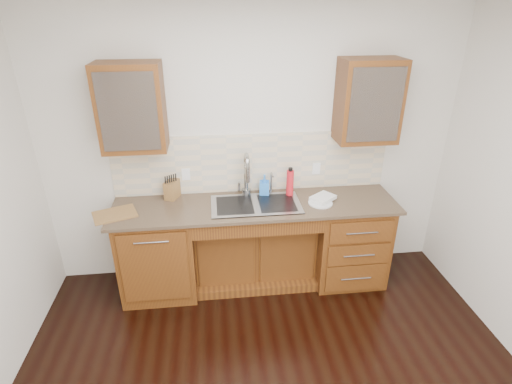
{
  "coord_description": "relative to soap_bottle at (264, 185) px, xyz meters",
  "views": [
    {
      "loc": [
        -0.38,
        -1.9,
        2.66
      ],
      "look_at": [
        0.0,
        1.4,
        1.05
      ],
      "focal_mm": 28.0,
      "sensor_mm": 36.0,
      "label": 1
    }
  ],
  "objects": [
    {
      "name": "base_cabinet_right",
      "position": [
        0.84,
        -0.18,
        -0.57
      ],
      "size": [
        0.7,
        0.62,
        0.88
      ],
      "primitive_type": "cube",
      "color": "#593014",
      "rests_on": "ground"
    },
    {
      "name": "base_cabinet_left",
      "position": [
        -1.06,
        -0.18,
        -0.57
      ],
      "size": [
        0.7,
        0.62,
        0.88
      ],
      "primitive_type": "cube",
      "color": "#593014",
      "rests_on": "ground"
    },
    {
      "name": "backsplash",
      "position": [
        -0.11,
        0.12,
        0.19
      ],
      "size": [
        2.7,
        0.02,
        0.59
      ],
      "primitive_type": "cube",
      "color": "beige",
      "rests_on": "wall_back"
    },
    {
      "name": "faucet",
      "position": [
        -0.18,
        0.02,
        0.1
      ],
      "size": [
        0.04,
        0.04,
        0.4
      ],
      "primitive_type": "cylinder",
      "color": "#999993",
      "rests_on": "countertop"
    },
    {
      "name": "cup_left_a",
      "position": [
        -1.22,
        -0.04,
        0.76
      ],
      "size": [
        0.18,
        0.18,
        0.11
      ],
      "primitive_type": "imported",
      "rotation": [
        0.0,
        0.0,
        0.34
      ],
      "color": "white",
      "rests_on": "upper_cabinet_left"
    },
    {
      "name": "sink",
      "position": [
        -0.11,
        -0.21,
        -0.19
      ],
      "size": [
        0.84,
        0.46,
        0.19
      ],
      "primitive_type": "cube",
      "color": "#9E9EA5",
      "rests_on": "countertop"
    },
    {
      "name": "upper_cabinet_right",
      "position": [
        0.94,
        -0.04,
        0.81
      ],
      "size": [
        0.55,
        0.34,
        0.75
      ],
      "primitive_type": "cube",
      "color": "#593014",
      "rests_on": "wall_back"
    },
    {
      "name": "countertop",
      "position": [
        -0.11,
        -0.19,
        -0.12
      ],
      "size": [
        2.7,
        0.65,
        0.03
      ],
      "primitive_type": "cube",
      "color": "#84705B",
      "rests_on": "base_cabinet_left"
    },
    {
      "name": "cup_right_b",
      "position": [
        1.03,
        -0.04,
        0.76
      ],
      "size": [
        0.12,
        0.12,
        0.1
      ],
      "primitive_type": "imported",
      "rotation": [
        0.0,
        0.0,
        -0.21
      ],
      "color": "white",
      "rests_on": "upper_cabinet_right"
    },
    {
      "name": "outlet_right",
      "position": [
        0.54,
        0.11,
        0.11
      ],
      "size": [
        0.08,
        0.01,
        0.12
      ],
      "primitive_type": "cube",
      "color": "white",
      "rests_on": "backsplash"
    },
    {
      "name": "water_bottle",
      "position": [
        0.24,
        -0.05,
        0.03
      ],
      "size": [
        0.08,
        0.08,
        0.26
      ],
      "primitive_type": "cylinder",
      "rotation": [
        0.0,
        0.0,
        -0.07
      ],
      "color": "red",
      "rests_on": "countertop"
    },
    {
      "name": "dish_towel",
      "position": [
        0.54,
        -0.2,
        -0.07
      ],
      "size": [
        0.28,
        0.27,
        0.04
      ],
      "primitive_type": "cube",
      "rotation": [
        0.0,
        0.0,
        0.64
      ],
      "color": "white",
      "rests_on": "plate"
    },
    {
      "name": "wall_back",
      "position": [
        -0.11,
        0.18,
        0.34
      ],
      "size": [
        4.0,
        0.1,
        2.7
      ],
      "primitive_type": "cube",
      "color": "silver",
      "rests_on": "ground"
    },
    {
      "name": "knife_block",
      "position": [
        -0.9,
        0.03,
        -0.01
      ],
      "size": [
        0.16,
        0.19,
        0.18
      ],
      "primitive_type": "cube",
      "rotation": [
        0.0,
        0.0,
        -0.42
      ],
      "color": "brown",
      "rests_on": "countertop"
    },
    {
      "name": "cup_left_b",
      "position": [
        -1.01,
        -0.04,
        0.76
      ],
      "size": [
        0.12,
        0.12,
        0.1
      ],
      "primitive_type": "imported",
      "rotation": [
        0.0,
        0.0,
        -0.21
      ],
      "color": "silver",
      "rests_on": "upper_cabinet_left"
    },
    {
      "name": "cup_right_a",
      "position": [
        0.83,
        -0.04,
        0.76
      ],
      "size": [
        0.15,
        0.15,
        0.1
      ],
      "primitive_type": "imported",
      "rotation": [
        0.0,
        0.0,
        0.25
      ],
      "color": "white",
      "rests_on": "upper_cabinet_right"
    },
    {
      "name": "cutting_board",
      "position": [
        -1.39,
        -0.26,
        -0.1
      ],
      "size": [
        0.43,
        0.37,
        0.02
      ],
      "primitive_type": "cube",
      "rotation": [
        0.0,
        0.0,
        0.36
      ],
      "color": "brown",
      "rests_on": "countertop"
    },
    {
      "name": "upper_cabinet_left",
      "position": [
        -1.16,
        -0.04,
        0.81
      ],
      "size": [
        0.55,
        0.34,
        0.75
      ],
      "primitive_type": "cube",
      "color": "#593014",
      "rests_on": "wall_back"
    },
    {
      "name": "filter_tap",
      "position": [
        0.07,
        0.03,
        0.02
      ],
      "size": [
        0.02,
        0.02,
        0.24
      ],
      "primitive_type": "cylinder",
      "color": "#999993",
      "rests_on": "countertop"
    },
    {
      "name": "plate",
      "position": [
        0.5,
        -0.25,
        -0.1
      ],
      "size": [
        0.29,
        0.29,
        0.01
      ],
      "primitive_type": "cylinder",
      "rotation": [
        0.0,
        0.0,
        -0.29
      ],
      "color": "silver",
      "rests_on": "countertop"
    },
    {
      "name": "soap_bottle",
      "position": [
        0.0,
        0.0,
        0.0
      ],
      "size": [
        0.11,
        0.11,
        0.21
      ],
      "primitive_type": "imported",
      "rotation": [
        0.0,
        0.0,
        -0.15
      ],
      "color": "#2C7EE4",
      "rests_on": "countertop"
    },
    {
      "name": "base_cabinet_center",
      "position": [
        -0.11,
        -0.09,
        -0.66
      ],
      "size": [
        1.2,
        0.44,
        0.7
      ],
      "primitive_type": "cube",
      "color": "#593014",
      "rests_on": "ground"
    },
    {
      "name": "outlet_left",
      "position": [
        -0.76,
        0.11,
        0.11
      ],
      "size": [
        0.08,
        0.01,
        0.12
      ],
      "primitive_type": "cube",
      "color": "white",
      "rests_on": "backsplash"
    }
  ]
}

